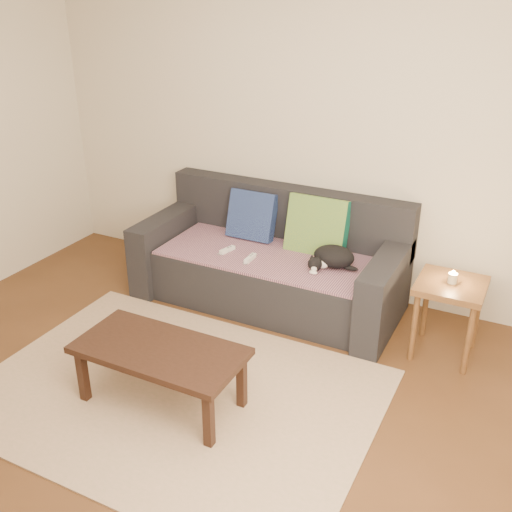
# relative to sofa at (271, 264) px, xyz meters

# --- Properties ---
(ground) EXTENTS (4.50, 4.50, 0.00)m
(ground) POSITION_rel_sofa_xyz_m (0.00, -1.57, -0.31)
(ground) COLOR brown
(ground) RESTS_ON ground
(back_wall) EXTENTS (4.50, 0.04, 2.60)m
(back_wall) POSITION_rel_sofa_xyz_m (0.00, 0.43, 0.99)
(back_wall) COLOR beige
(back_wall) RESTS_ON ground
(sofa) EXTENTS (2.10, 0.94, 0.87)m
(sofa) POSITION_rel_sofa_xyz_m (0.00, 0.00, 0.00)
(sofa) COLOR #232328
(sofa) RESTS_ON ground
(throw_blanket) EXTENTS (1.66, 0.74, 0.02)m
(throw_blanket) POSITION_rel_sofa_xyz_m (0.00, -0.09, 0.12)
(throw_blanket) COLOR #3D2443
(throw_blanket) RESTS_ON sofa
(cushion_navy) EXTENTS (0.40, 0.21, 0.41)m
(cushion_navy) POSITION_rel_sofa_xyz_m (-0.26, 0.17, 0.32)
(cushion_navy) COLOR #101545
(cushion_navy) RESTS_ON throw_blanket
(cushion_green) EXTENTS (0.48, 0.24, 0.50)m
(cushion_green) POSITION_rel_sofa_xyz_m (0.31, 0.17, 0.32)
(cushion_green) COLOR #0E5C4C
(cushion_green) RESTS_ON throw_blanket
(cat) EXTENTS (0.39, 0.37, 0.16)m
(cat) POSITION_rel_sofa_xyz_m (0.54, -0.08, 0.21)
(cat) COLOR black
(cat) RESTS_ON throw_blanket
(wii_remote_a) EXTENTS (0.04, 0.15, 0.03)m
(wii_remote_a) POSITION_rel_sofa_xyz_m (-0.06, -0.25, 0.15)
(wii_remote_a) COLOR white
(wii_remote_a) RESTS_ON throw_blanket
(wii_remote_b) EXTENTS (0.07, 0.15, 0.03)m
(wii_remote_b) POSITION_rel_sofa_xyz_m (-0.30, -0.19, 0.15)
(wii_remote_b) COLOR white
(wii_remote_b) RESTS_ON throw_blanket
(side_table) EXTENTS (0.45, 0.45, 0.56)m
(side_table) POSITION_rel_sofa_xyz_m (1.42, -0.17, 0.15)
(side_table) COLOR brown
(side_table) RESTS_ON ground
(candle) EXTENTS (0.06, 0.06, 0.09)m
(candle) POSITION_rel_sofa_xyz_m (1.42, -0.17, 0.29)
(candle) COLOR beige
(candle) RESTS_ON side_table
(rug) EXTENTS (2.50, 1.80, 0.01)m
(rug) POSITION_rel_sofa_xyz_m (0.00, -1.42, -0.30)
(rug) COLOR tan
(rug) RESTS_ON ground
(coffee_table) EXTENTS (1.02, 0.51, 0.41)m
(coffee_table) POSITION_rel_sofa_xyz_m (-0.02, -1.52, 0.05)
(coffee_table) COLOR black
(coffee_table) RESTS_ON rug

